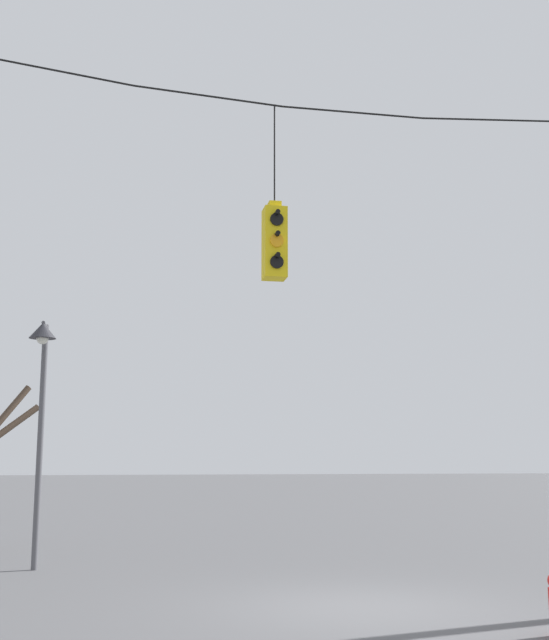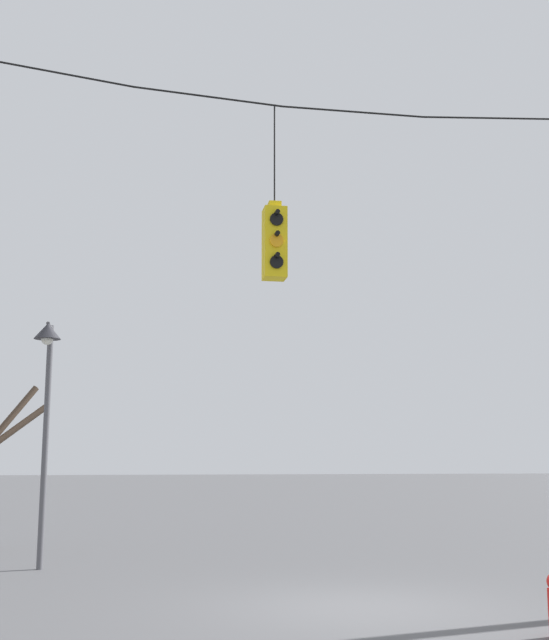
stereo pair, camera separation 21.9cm
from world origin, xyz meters
The scene contains 4 objects.
ground_plane centered at (0.00, 0.00, 0.00)m, with size 200.00×200.00×0.00m, color #4C4C4F.
span_wire centered at (0.00, 0.04, 7.77)m, with size 16.08×0.03×0.84m.
traffic_light_near_left_pole centered at (-1.28, 0.03, 5.31)m, with size 0.34×0.46×2.76m.
street_lamp centered at (-5.01, 4.64, 3.64)m, with size 0.52×0.89×4.74m.
Camera 2 is at (-3.26, -11.48, 2.08)m, focal length 45.00 mm.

